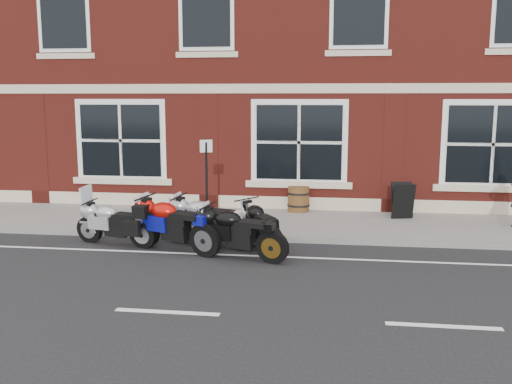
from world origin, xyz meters
TOP-DOWN VIEW (x-y plane):
  - ground at (0.00, 0.00)m, footprint 80.00×80.00m
  - sidewalk at (0.00, 3.00)m, footprint 30.00×3.00m
  - kerb at (0.00, 1.42)m, footprint 30.00×0.16m
  - pub_building at (0.00, 10.50)m, footprint 24.00×12.00m
  - moto_touring_silver at (-2.26, 0.67)m, footprint 1.93×0.62m
  - moto_sport_red at (-0.84, 0.37)m, footprint 2.16×1.05m
  - moto_sport_black at (0.56, -0.00)m, footprint 2.08×0.81m
  - moto_sport_silver at (-0.25, 0.89)m, footprint 2.13×0.78m
  - moto_naked_black at (0.95, 0.82)m, footprint 1.17×1.80m
  - a_board_sign at (4.20, 3.76)m, footprint 0.61×0.47m
  - barrel_planter at (1.52, 4.30)m, footprint 0.61×0.61m
  - parking_sign at (-0.54, 2.20)m, footprint 0.28×0.13m

SIDE VIEW (x-z plane):
  - ground at x=0.00m, z-range 0.00..0.00m
  - sidewalk at x=0.00m, z-range 0.00..0.12m
  - kerb at x=0.00m, z-range 0.00..0.12m
  - barrel_planter at x=1.52m, z-range 0.12..0.79m
  - moto_touring_silver at x=-2.26m, z-range -0.12..1.16m
  - moto_naked_black at x=0.95m, z-range 0.07..0.98m
  - moto_sport_black at x=0.56m, z-range 0.07..1.04m
  - moto_sport_silver at x=-0.25m, z-range 0.07..1.06m
  - a_board_sign at x=4.20m, z-range 0.12..1.03m
  - moto_sport_red at x=-0.84m, z-range 0.08..1.11m
  - parking_sign at x=-0.54m, z-range 0.28..2.35m
  - pub_building at x=0.00m, z-range 0.00..12.00m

